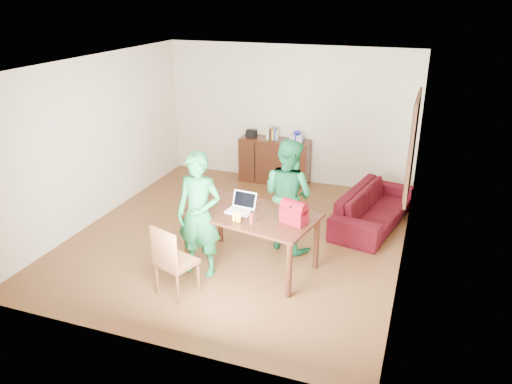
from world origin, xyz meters
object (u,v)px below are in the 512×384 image
at_px(chair, 177,274).
at_px(person_near, 199,215).
at_px(person_far, 288,195).
at_px(bottle, 252,218).
at_px(table, 251,220).
at_px(sofa, 374,208).
at_px(red_bag, 294,214).
at_px(laptop, 239,209).

height_order(chair, person_near, person_near).
distance_m(person_far, bottle, 1.08).
bearing_deg(chair, table, 74.35).
bearing_deg(chair, person_far, 79.21).
height_order(table, sofa, table).
bearing_deg(sofa, person_far, 149.09).
distance_m(bottle, red_bag, 0.55).
bearing_deg(chair, red_bag, 52.21).
height_order(chair, laptop, laptop).
bearing_deg(red_bag, bottle, -138.49).
height_order(chair, person_far, person_far).
bearing_deg(person_far, bottle, 103.94).
distance_m(laptop, bottle, 0.41).
distance_m(bottle, sofa, 2.71).
bearing_deg(sofa, bottle, 161.95).
relative_size(table, chair, 1.98).
bearing_deg(laptop, bottle, -39.76).
xyz_separation_m(table, bottle, (0.13, -0.32, 0.20)).
relative_size(chair, bottle, 5.34).
xyz_separation_m(red_bag, sofa, (0.81, 2.08, -0.65)).
bearing_deg(person_far, sofa, -109.11).
height_order(red_bag, sofa, red_bag).
distance_m(table, sofa, 2.48).
bearing_deg(red_bag, table, -170.84).
height_order(table, bottle, bottle).
xyz_separation_m(laptop, red_bag, (0.79, -0.09, 0.08)).
distance_m(table, red_bag, 0.68).
relative_size(chair, red_bag, 2.89).
height_order(bottle, red_bag, red_bag).
xyz_separation_m(bottle, red_bag, (0.51, 0.21, 0.03)).
bearing_deg(person_near, table, 31.48).
distance_m(person_near, sofa, 3.16).
height_order(person_far, bottle, person_far).
bearing_deg(red_bag, sofa, 87.77).
distance_m(chair, red_bag, 1.69).
xyz_separation_m(person_near, red_bag, (1.23, 0.26, 0.08)).
relative_size(table, sofa, 0.94).
height_order(person_near, person_far, person_near).
distance_m(person_far, red_bag, 0.92).
height_order(table, laptop, laptop).
bearing_deg(laptop, table, 14.56).
distance_m(person_near, bottle, 0.73).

